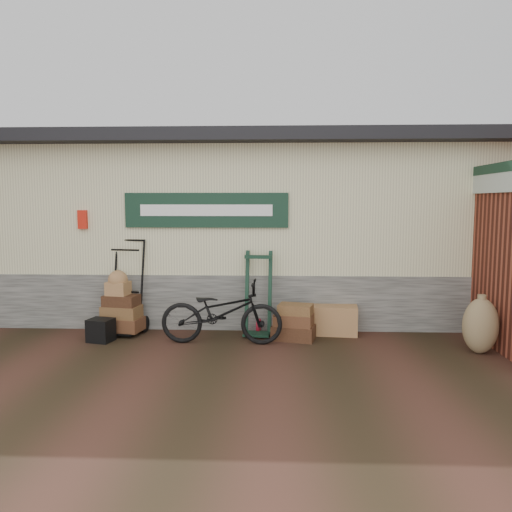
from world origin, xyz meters
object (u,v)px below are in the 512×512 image
Objects in this scene: wicker_hamper at (335,319)px; black_trunk at (101,330)px; porter_trolley at (126,285)px; green_barrow at (258,293)px; bicycle at (221,309)px; suitcase_stack at (294,322)px.

wicker_hamper is 3.60m from black_trunk.
porter_trolley is 1.15× the size of green_barrow.
bicycle reaches higher than wicker_hamper.
suitcase_stack is (2.66, -0.33, -0.48)m from porter_trolley.
green_barrow reaches higher than wicker_hamper.
suitcase_stack reaches higher than black_trunk.
porter_trolley is at bearing 71.02° from bicycle.
porter_trolley is 2.42× the size of suitcase_stack.
bicycle is at bearing -159.93° from wicker_hamper.
bicycle is at bearing -128.75° from green_barrow.
green_barrow is at bearing 11.66° from black_trunk.
black_trunk is (-0.23, -0.56, -0.59)m from porter_trolley.
green_barrow is (2.11, -0.07, -0.10)m from porter_trolley.
suitcase_stack reaches higher than wicker_hamper.
wicker_hamper is at bearing 29.26° from suitcase_stack.
porter_trolley is 4.41× the size of black_trunk.
bicycle is (-1.73, -0.63, 0.29)m from wicker_hamper.
porter_trolley is at bearing 172.92° from suitcase_stack.
porter_trolley is 2.72m from suitcase_stack.
bicycle is (-1.07, -0.26, 0.24)m from suitcase_stack.
wicker_hamper reaches higher than black_trunk.
black_trunk is at bearing -170.46° from wicker_hamper.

